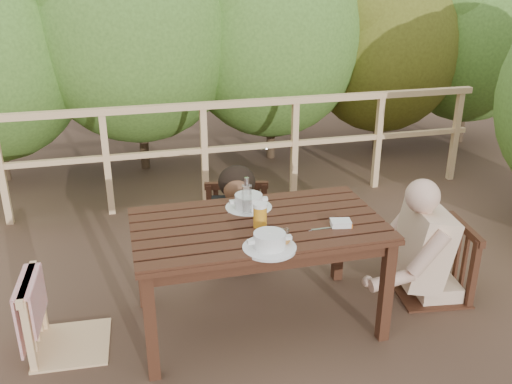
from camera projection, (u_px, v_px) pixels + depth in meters
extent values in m
plane|color=brown|center=(258.00, 321.00, 3.66)|extent=(60.00, 60.00, 0.00)
cube|color=#331B10|center=(258.00, 274.00, 3.52)|extent=(1.53, 0.86, 0.71)
cube|color=#DCAF7B|center=(63.00, 281.00, 3.24)|extent=(0.49, 0.49, 0.93)
cube|color=#331B10|center=(237.00, 196.00, 4.28)|extent=(0.61, 0.61, 1.04)
cube|color=#331B10|center=(436.00, 231.00, 3.79)|extent=(0.55, 0.55, 0.98)
cube|color=#DCAF7B|center=(204.00, 155.00, 5.25)|extent=(5.60, 0.10, 1.01)
cylinder|color=white|center=(270.00, 241.00, 3.07)|extent=(0.30, 0.30, 0.10)
cylinder|color=white|center=(249.00, 202.00, 3.58)|extent=(0.30, 0.30, 0.10)
ellipsoid|color=#AB6E31|center=(280.00, 240.00, 3.12)|extent=(0.12, 0.09, 0.07)
cylinder|color=gold|center=(260.00, 216.00, 3.30)|extent=(0.09, 0.09, 0.17)
cylinder|color=white|center=(247.00, 197.00, 3.44)|extent=(0.06, 0.06, 0.26)
cylinder|color=white|center=(284.00, 235.00, 3.17)|extent=(0.06, 0.06, 0.07)
cube|color=white|center=(341.00, 224.00, 3.33)|extent=(0.14, 0.11, 0.05)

